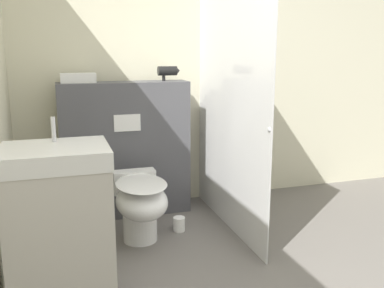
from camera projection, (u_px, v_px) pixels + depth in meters
wall_back at (163, 70)px, 3.92m from camera, size 8.00×0.06×2.50m
partition_panel at (126, 149)px, 3.72m from camera, size 1.10×0.29×1.17m
shower_glass at (229, 110)px, 3.38m from camera, size 0.04×1.44×1.94m
toilet at (141, 203)px, 3.18m from camera, size 0.38×0.63×0.50m
sink_vanity at (60, 228)px, 2.36m from camera, size 0.56×0.47×1.07m
hair_drier at (168, 71)px, 3.70m from camera, size 0.19×0.08×0.13m
folded_towel at (78, 78)px, 3.49m from camera, size 0.28×0.15×0.08m
spare_toilet_roll at (179, 224)px, 3.44m from camera, size 0.09×0.09×0.12m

